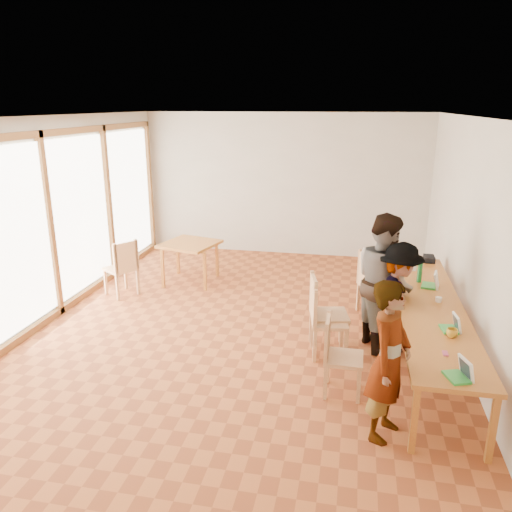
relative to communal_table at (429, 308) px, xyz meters
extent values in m
plane|color=#AD5829|center=(-2.50, 0.37, -0.70)|extent=(8.00, 8.00, 0.00)
cube|color=beige|center=(-2.50, 4.37, 0.80)|extent=(6.00, 0.10, 3.00)
cube|color=beige|center=(-2.50, -3.63, 0.80)|extent=(6.00, 0.10, 3.00)
cube|color=beige|center=(0.50, 0.37, 0.80)|extent=(0.10, 8.00, 3.00)
cube|color=white|center=(-5.46, 0.37, 0.80)|extent=(0.10, 8.00, 3.00)
cube|color=white|center=(-2.50, 0.37, 2.32)|extent=(6.00, 8.00, 0.04)
cube|color=#B47628|center=(0.00, 0.00, 0.02)|extent=(0.80, 4.00, 0.05)
cube|color=#B47628|center=(-0.34, -1.94, -0.35)|extent=(0.06, 0.06, 0.70)
cube|color=#B47628|center=(-0.34, 1.94, -0.35)|extent=(0.06, 0.06, 0.70)
cube|color=#B47628|center=(0.34, -1.94, -0.35)|extent=(0.06, 0.06, 0.70)
cube|color=#B47628|center=(0.34, 1.94, -0.35)|extent=(0.06, 0.06, 0.70)
cube|color=#B47628|center=(-3.89, 2.17, 0.02)|extent=(0.90, 0.90, 0.05)
cube|color=#B47628|center=(-4.28, 1.78, -0.35)|extent=(0.05, 0.05, 0.70)
cube|color=#B47628|center=(-4.28, 2.56, -0.35)|extent=(0.05, 0.05, 0.70)
cube|color=#B47628|center=(-3.50, 1.78, -0.35)|extent=(0.05, 0.05, 0.70)
cube|color=#B47628|center=(-3.50, 2.56, -0.35)|extent=(0.05, 0.05, 0.70)
cube|color=#E1AA70|center=(-1.02, -1.03, -0.27)|extent=(0.43, 0.43, 0.04)
cube|color=#E1AA70|center=(-1.21, -1.02, -0.03)|extent=(0.05, 0.42, 0.44)
cube|color=#E1AA70|center=(-1.23, -0.16, -0.24)|extent=(0.52, 0.52, 0.04)
cube|color=#E1AA70|center=(-1.43, -0.19, 0.02)|extent=(0.11, 0.45, 0.47)
cube|color=#E1AA70|center=(-1.24, 0.00, -0.21)|extent=(0.57, 0.57, 0.05)
cube|color=#E1AA70|center=(-1.46, -0.04, 0.06)|extent=(0.14, 0.48, 0.50)
cube|color=#E1AA70|center=(-0.60, 1.28, -0.22)|extent=(0.60, 0.60, 0.04)
cube|color=#E1AA70|center=(-0.80, 1.21, 0.05)|extent=(0.20, 0.46, 0.49)
cube|color=#E1AA70|center=(-4.85, 1.33, -0.24)|extent=(0.63, 0.63, 0.04)
cube|color=#E1AA70|center=(-4.68, 1.21, 0.03)|extent=(0.29, 0.40, 0.48)
imported|color=gray|center=(-0.59, -1.70, 0.11)|extent=(0.58, 0.69, 1.62)
imported|color=gray|center=(-0.56, 0.29, 0.21)|extent=(0.96, 1.07, 1.83)
imported|color=gray|center=(-0.38, 0.02, 0.06)|extent=(0.88, 1.12, 1.52)
cube|color=green|center=(0.01, -1.80, 0.06)|extent=(0.24, 0.28, 0.02)
cube|color=white|center=(0.09, -1.77, 0.15)|extent=(0.14, 0.23, 0.20)
cube|color=green|center=(0.11, -0.74, 0.06)|extent=(0.19, 0.25, 0.02)
cube|color=white|center=(0.19, -0.73, 0.14)|extent=(0.09, 0.22, 0.19)
cube|color=green|center=(0.07, 0.66, 0.06)|extent=(0.24, 0.29, 0.03)
cube|color=white|center=(0.16, 0.64, 0.16)|extent=(0.12, 0.25, 0.22)
imported|color=gold|center=(0.11, -0.91, 0.09)|extent=(0.16, 0.16, 0.10)
cylinder|color=#1C672E|center=(-0.05, 0.82, 0.19)|extent=(0.07, 0.07, 0.28)
cylinder|color=silver|center=(-0.06, 1.34, 0.09)|extent=(0.07, 0.07, 0.09)
cylinder|color=white|center=(0.12, 0.11, 0.08)|extent=(0.08, 0.08, 0.06)
cube|color=#C44574|center=(-0.02, -1.33, 0.05)|extent=(0.05, 0.10, 0.01)
cube|color=black|center=(0.22, 1.86, 0.09)|extent=(0.16, 0.26, 0.09)
camera|label=1|loc=(-1.00, -6.12, 2.46)|focal=35.00mm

